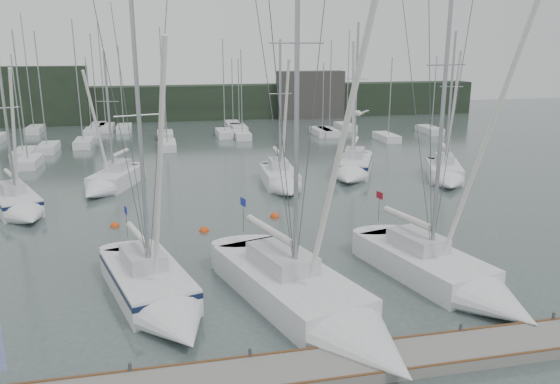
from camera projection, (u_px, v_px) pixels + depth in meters
The scene contains 18 objects.
ground at pixel (281, 308), 23.12m from camera, with size 160.00×160.00×0.00m, color #43514E.
dock at pixel (313, 370), 18.35m from camera, with size 24.00×2.00×0.40m, color slate.
far_treeline at pixel (190, 103), 80.89m from camera, with size 90.00×4.00×5.00m, color black.
far_building_left at pixel (42, 96), 74.42m from camera, with size 12.00×3.00×8.00m, color black.
far_building_right at pixel (310, 95), 82.52m from camera, with size 10.00×3.00×7.00m, color #3A3735.
mast_forest at pixel (171, 134), 65.14m from camera, with size 59.84×26.71×14.59m.
sailboat_near_left at pixel (159, 297), 22.81m from camera, with size 5.27×9.76×13.57m.
sailboat_near_center at pixel (322, 310), 21.60m from camera, with size 6.82×12.62×18.46m.
sailboat_near_right at pixel (455, 280), 24.43m from camera, with size 5.38×10.56×16.83m.
sailboat_mid_a at pixel (20, 207), 35.46m from camera, with size 5.16×7.69×11.54m.
sailboat_mid_b at pixel (108, 183), 41.58m from camera, with size 5.07×8.21×11.10m.
sailboat_mid_c at pixel (282, 181), 42.06m from camera, with size 2.84×7.88×11.95m.
sailboat_mid_d at pixel (352, 169), 45.95m from camera, with size 6.18×9.01×13.48m.
sailboat_mid_e at pixel (446, 175), 44.02m from camera, with size 5.25×8.03×12.64m.
buoy_a at pixel (204, 231), 32.59m from camera, with size 0.58×0.58×0.58m, color #D54312.
buoy_b at pixel (275, 217), 35.28m from camera, with size 0.60×0.60×0.60m, color #D54312.
buoy_c at pixel (115, 226), 33.46m from camera, with size 0.55×0.55×0.55m, color #D54312.
seagull at pixel (358, 113), 20.37m from camera, with size 1.04×0.58×0.21m.
Camera 1 is at (-4.61, -20.53, 10.76)m, focal length 35.00 mm.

